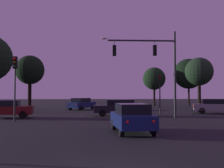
# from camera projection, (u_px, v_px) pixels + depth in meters

# --- Properties ---
(ground_plane) EXTENTS (168.00, 168.00, 0.00)m
(ground_plane) POSITION_uv_depth(u_px,v_px,m) (94.00, 113.00, 31.05)
(ground_plane) COLOR black
(ground_plane) RESTS_ON ground
(traffic_signal_mast_arm) EXTENTS (6.38, 0.44, 7.33)m
(traffic_signal_mast_arm) POSITION_uv_depth(u_px,v_px,m) (154.00, 60.00, 24.21)
(traffic_signal_mast_arm) COLOR #232326
(traffic_signal_mast_arm) RESTS_ON ground
(traffic_light_corner_left) EXTENTS (0.34, 0.37, 3.98)m
(traffic_light_corner_left) POSITION_uv_depth(u_px,v_px,m) (160.00, 86.00, 29.10)
(traffic_light_corner_left) COLOR #232326
(traffic_light_corner_left) RESTS_ON ground
(traffic_light_corner_right) EXTENTS (0.31, 0.36, 4.79)m
(traffic_light_corner_right) POSITION_uv_depth(u_px,v_px,m) (15.00, 76.00, 21.07)
(traffic_light_corner_right) COLOR #232326
(traffic_light_corner_right) RESTS_ON ground
(car_nearside_lane) EXTENTS (1.98, 4.18, 1.52)m
(car_nearside_lane) POSITION_uv_depth(u_px,v_px,m) (132.00, 118.00, 15.05)
(car_nearside_lane) COLOR #0F1947
(car_nearside_lane) RESTS_ON ground
(car_crossing_left) EXTENTS (4.62, 1.82, 1.52)m
(car_crossing_left) POSITION_uv_depth(u_px,v_px,m) (119.00, 107.00, 26.42)
(car_crossing_left) COLOR black
(car_crossing_left) RESTS_ON ground
(car_crossing_right) EXTENTS (4.43, 2.27, 1.52)m
(car_crossing_right) POSITION_uv_depth(u_px,v_px,m) (7.00, 109.00, 24.26)
(car_crossing_right) COLOR #4C0F0F
(car_crossing_right) RESTS_ON ground
(car_far_lane) EXTENTS (3.71, 4.58, 1.52)m
(car_far_lane) POSITION_uv_depth(u_px,v_px,m) (81.00, 104.00, 36.69)
(car_far_lane) COLOR #0F1947
(car_far_lane) RESTS_ON ground
(car_parked_lot) EXTENTS (4.74, 2.92, 1.52)m
(car_parked_lot) POSITION_uv_depth(u_px,v_px,m) (215.00, 106.00, 29.90)
(car_parked_lot) COLOR gray
(car_parked_lot) RESTS_ON ground
(tree_left_far) EXTENTS (3.72, 3.72, 6.87)m
(tree_left_far) POSITION_uv_depth(u_px,v_px,m) (199.00, 72.00, 37.98)
(tree_left_far) COLOR black
(tree_left_far) RESTS_ON ground
(tree_center_horizon) EXTENTS (5.12, 5.12, 8.02)m
(tree_center_horizon) POSITION_uv_depth(u_px,v_px,m) (189.00, 74.00, 48.73)
(tree_center_horizon) COLOR black
(tree_center_horizon) RESTS_ON ground
(tree_right_cluster) EXTENTS (3.99, 3.99, 7.33)m
(tree_right_cluster) POSITION_uv_depth(u_px,v_px,m) (30.00, 70.00, 39.37)
(tree_right_cluster) COLOR black
(tree_right_cluster) RESTS_ON ground
(tree_lot_edge) EXTENTS (3.81, 3.81, 6.53)m
(tree_lot_edge) POSITION_uv_depth(u_px,v_px,m) (154.00, 79.00, 48.41)
(tree_lot_edge) COLOR black
(tree_lot_edge) RESTS_ON ground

